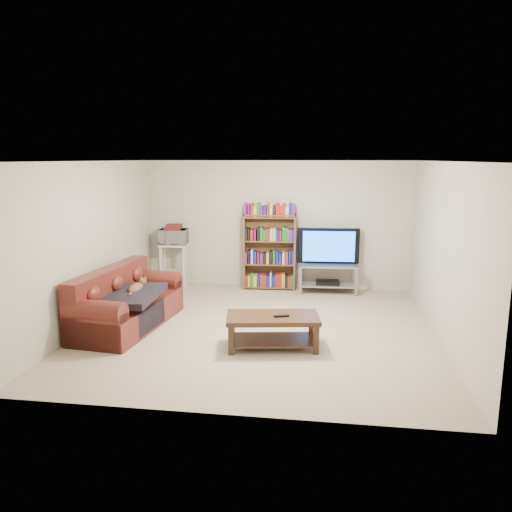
% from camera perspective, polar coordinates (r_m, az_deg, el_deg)
% --- Properties ---
extents(floor, '(5.00, 5.00, 0.00)m').
position_cam_1_polar(floor, '(7.34, 0.34, -8.31)').
color(floor, beige).
rests_on(floor, ground).
extents(ceiling, '(5.00, 5.00, 0.00)m').
position_cam_1_polar(ceiling, '(6.92, 0.36, 10.79)').
color(ceiling, white).
rests_on(ceiling, ground).
extents(wall_back, '(5.00, 0.00, 5.00)m').
position_cam_1_polar(wall_back, '(9.48, 2.39, 3.60)').
color(wall_back, silver).
rests_on(wall_back, ground).
extents(wall_front, '(5.00, 0.00, 5.00)m').
position_cam_1_polar(wall_front, '(4.62, -3.86, -4.47)').
color(wall_front, silver).
rests_on(wall_front, ground).
extents(wall_left, '(0.00, 5.00, 5.00)m').
position_cam_1_polar(wall_left, '(7.77, -18.26, 1.37)').
color(wall_left, silver).
rests_on(wall_left, ground).
extents(wall_right, '(0.00, 5.00, 5.00)m').
position_cam_1_polar(wall_right, '(7.14, 20.65, 0.39)').
color(wall_right, silver).
rests_on(wall_right, ground).
extents(sofa, '(1.08, 2.09, 0.86)m').
position_cam_1_polar(sofa, '(7.61, -14.84, -5.55)').
color(sofa, maroon).
rests_on(sofa, floor).
extents(blanket, '(0.81, 1.03, 0.18)m').
position_cam_1_polar(blanket, '(7.35, -14.22, -4.42)').
color(blanket, black).
rests_on(blanket, sofa).
extents(cat, '(0.28, 0.57, 0.16)m').
position_cam_1_polar(cat, '(7.49, -13.58, -3.62)').
color(cat, brown).
rests_on(cat, sofa).
extents(coffee_table, '(1.27, 0.78, 0.43)m').
position_cam_1_polar(coffee_table, '(6.56, 1.92, -7.91)').
color(coffee_table, '#3A2414').
rests_on(coffee_table, floor).
extents(remote, '(0.20, 0.11, 0.02)m').
position_cam_1_polar(remote, '(6.47, 2.92, -6.86)').
color(remote, black).
rests_on(remote, coffee_table).
extents(tv_stand, '(1.08, 0.53, 0.53)m').
position_cam_1_polar(tv_stand, '(9.26, 8.19, -2.00)').
color(tv_stand, '#999EA3').
rests_on(tv_stand, floor).
extents(television, '(1.15, 0.21, 0.66)m').
position_cam_1_polar(television, '(9.16, 8.28, 1.05)').
color(television, black).
rests_on(television, tv_stand).
extents(dvd_player, '(0.44, 0.32, 0.06)m').
position_cam_1_polar(dvd_player, '(9.30, 8.17, -3.00)').
color(dvd_player, black).
rests_on(dvd_player, tv_stand).
extents(bookshelf, '(1.00, 0.36, 1.42)m').
position_cam_1_polar(bookshelf, '(9.37, 1.56, 0.61)').
color(bookshelf, brown).
rests_on(bookshelf, floor).
extents(shelf_clutter, '(0.73, 0.25, 0.28)m').
position_cam_1_polar(shelf_clutter, '(9.27, 2.19, 5.44)').
color(shelf_clutter, silver).
rests_on(shelf_clutter, bookshelf).
extents(microwave_stand, '(0.55, 0.42, 0.83)m').
position_cam_1_polar(microwave_stand, '(9.69, -9.32, -0.38)').
color(microwave_stand, silver).
rests_on(microwave_stand, floor).
extents(microwave, '(0.54, 0.39, 0.28)m').
position_cam_1_polar(microwave, '(9.61, -9.41, 2.20)').
color(microwave, silver).
rests_on(microwave, microwave_stand).
extents(game_boxes, '(0.32, 0.29, 0.05)m').
position_cam_1_polar(game_boxes, '(9.58, -9.44, 3.19)').
color(game_boxes, maroon).
rests_on(game_boxes, microwave).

